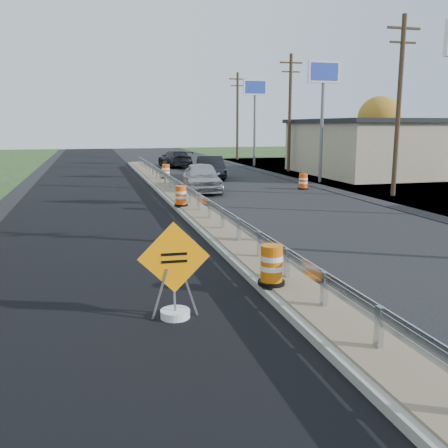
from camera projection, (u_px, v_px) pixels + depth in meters
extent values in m
plane|color=black|center=(239.00, 247.00, 15.83)|extent=(140.00, 140.00, 0.00)
cube|color=black|center=(93.00, 205.00, 24.18)|extent=(7.20, 120.00, 0.01)
cube|color=gray|center=(190.00, 206.00, 23.39)|extent=(1.60, 55.00, 0.18)
cube|color=brown|center=(190.00, 203.00, 23.37)|extent=(1.25, 55.00, 0.05)
cube|color=silver|center=(379.00, 327.00, 8.14)|extent=(0.10, 0.15, 0.70)
cube|color=silver|center=(324.00, 289.00, 10.03)|extent=(0.10, 0.15, 0.70)
cube|color=silver|center=(287.00, 263.00, 11.93)|extent=(0.10, 0.15, 0.70)
cube|color=silver|center=(259.00, 244.00, 13.82)|extent=(0.10, 0.15, 0.70)
cube|color=silver|center=(239.00, 230.00, 15.72)|extent=(0.10, 0.15, 0.70)
cube|color=silver|center=(223.00, 218.00, 17.61)|extent=(0.10, 0.15, 0.70)
cube|color=silver|center=(209.00, 209.00, 19.51)|extent=(0.10, 0.15, 0.70)
cube|color=silver|center=(199.00, 202.00, 21.40)|extent=(0.10, 0.15, 0.70)
cube|color=silver|center=(190.00, 195.00, 23.30)|extent=(0.10, 0.15, 0.70)
cube|color=silver|center=(182.00, 190.00, 25.19)|extent=(0.10, 0.15, 0.70)
cube|color=silver|center=(175.00, 186.00, 27.08)|extent=(0.10, 0.15, 0.70)
cube|color=silver|center=(170.00, 182.00, 28.98)|extent=(0.10, 0.15, 0.70)
cube|color=silver|center=(165.00, 178.00, 30.87)|extent=(0.10, 0.15, 0.70)
cube|color=silver|center=(160.00, 175.00, 32.77)|extent=(0.10, 0.15, 0.70)
cube|color=silver|center=(156.00, 172.00, 34.66)|extent=(0.10, 0.15, 0.70)
cube|color=silver|center=(153.00, 170.00, 36.56)|extent=(0.10, 0.15, 0.70)
cube|color=silver|center=(150.00, 168.00, 38.45)|extent=(0.10, 0.15, 0.70)
cube|color=silver|center=(147.00, 166.00, 40.35)|extent=(0.10, 0.15, 0.70)
cube|color=silver|center=(144.00, 164.00, 42.24)|extent=(0.10, 0.15, 0.70)
cube|color=silver|center=(142.00, 162.00, 44.14)|extent=(0.10, 0.15, 0.70)
cube|color=silver|center=(139.00, 161.00, 46.03)|extent=(0.10, 0.15, 0.70)
cube|color=silver|center=(186.00, 189.00, 24.20)|extent=(0.04, 46.00, 0.34)
cube|color=silver|center=(186.00, 190.00, 24.22)|extent=(0.06, 46.00, 0.03)
cube|color=silver|center=(186.00, 187.00, 24.19)|extent=(0.06, 46.00, 0.03)
cube|color=tan|center=(419.00, 148.00, 39.72)|extent=(18.00, 12.00, 4.00)
cube|color=black|center=(421.00, 121.00, 39.30)|extent=(18.50, 12.50, 0.30)
cube|color=black|center=(316.00, 155.00, 37.52)|extent=(0.08, 7.20, 2.20)
cylinder|color=slate|center=(322.00, 131.00, 32.99)|extent=(0.22, 0.22, 6.80)
cube|color=white|center=(324.00, 72.00, 32.25)|extent=(2.20, 0.25, 1.40)
cube|color=#263FB2|center=(324.00, 72.00, 32.25)|extent=(1.90, 0.30, 1.10)
cylinder|color=slate|center=(255.00, 130.00, 46.25)|extent=(0.22, 0.22, 6.80)
cube|color=white|center=(255.00, 87.00, 45.51)|extent=(2.20, 0.25, 1.40)
cube|color=#263FB2|center=(255.00, 87.00, 45.51)|extent=(1.90, 0.30, 1.10)
cylinder|color=#473523|center=(399.00, 108.00, 26.36)|extent=(0.26, 0.26, 9.40)
cube|color=#473523|center=(404.00, 28.00, 25.58)|extent=(1.90, 0.12, 0.12)
cube|color=#473523|center=(403.00, 42.00, 25.71)|extent=(1.50, 0.10, 0.10)
cylinder|color=#473523|center=(290.00, 114.00, 40.57)|extent=(0.26, 0.26, 9.40)
cube|color=#473523|center=(291.00, 63.00, 39.79)|extent=(1.90, 0.12, 0.12)
cube|color=#473523|center=(291.00, 72.00, 39.92)|extent=(1.50, 0.10, 0.10)
cylinder|color=#473523|center=(237.00, 117.00, 54.78)|extent=(0.26, 0.26, 9.40)
cube|color=#473523|center=(238.00, 79.00, 54.00)|extent=(1.90, 0.12, 0.12)
cube|color=#473523|center=(238.00, 86.00, 54.13)|extent=(1.50, 0.10, 0.10)
cylinder|color=#473523|center=(378.00, 146.00, 54.34)|extent=(0.36, 0.36, 3.08)
sphere|color=#BE7E28|center=(379.00, 118.00, 53.75)|extent=(4.62, 4.62, 4.62)
cylinder|color=white|center=(175.00, 314.00, 10.03)|extent=(0.60, 0.60, 0.17)
cube|color=slate|center=(160.00, 294.00, 9.86)|extent=(0.35, 0.06, 1.03)
cube|color=slate|center=(189.00, 291.00, 10.01)|extent=(0.35, 0.06, 1.03)
cube|color=slate|center=(174.00, 292.00, 9.99)|extent=(0.05, 0.26, 1.05)
cube|color=orange|center=(174.00, 258.00, 9.80)|extent=(1.43, 0.09, 1.43)
cube|color=black|center=(174.00, 254.00, 9.76)|extent=(0.51, 0.03, 0.05)
cube|color=black|center=(174.00, 262.00, 9.79)|extent=(0.51, 0.03, 0.05)
cylinder|color=black|center=(271.00, 282.00, 11.43)|extent=(0.63, 0.63, 0.08)
cylinder|color=#DA6109|center=(272.00, 264.00, 11.34)|extent=(0.50, 0.50, 0.88)
cylinder|color=white|center=(272.00, 258.00, 11.31)|extent=(0.52, 0.52, 0.11)
cylinder|color=white|center=(272.00, 268.00, 11.36)|extent=(0.52, 0.52, 0.11)
cylinder|color=black|center=(181.00, 205.00, 22.50)|extent=(0.62, 0.62, 0.08)
cylinder|color=#FF520A|center=(181.00, 195.00, 22.42)|extent=(0.49, 0.49, 0.86)
cylinder|color=white|center=(181.00, 192.00, 22.39)|extent=(0.51, 0.51, 0.11)
cylinder|color=white|center=(181.00, 197.00, 22.43)|extent=(0.51, 0.51, 0.11)
cylinder|color=black|center=(166.00, 178.00, 34.10)|extent=(0.65, 0.65, 0.09)
cylinder|color=#E74C09|center=(166.00, 171.00, 34.01)|extent=(0.52, 0.52, 0.91)
cylinder|color=white|center=(166.00, 169.00, 33.98)|extent=(0.54, 0.54, 0.12)
cylinder|color=white|center=(166.00, 172.00, 34.03)|extent=(0.54, 0.54, 0.12)
cylinder|color=black|center=(303.00, 188.00, 30.15)|extent=(0.64, 0.64, 0.09)
cylinder|color=#FF480A|center=(303.00, 181.00, 30.06)|extent=(0.51, 0.51, 0.89)
cylinder|color=white|center=(303.00, 179.00, 30.03)|extent=(0.53, 0.53, 0.12)
cylinder|color=white|center=(303.00, 183.00, 30.08)|extent=(0.53, 0.53, 0.12)
imported|color=#A8A8AC|center=(202.00, 177.00, 28.88)|extent=(2.49, 5.13, 1.69)
imported|color=black|center=(211.00, 167.00, 36.16)|extent=(2.28, 5.05, 1.61)
imported|color=black|center=(175.00, 159.00, 45.85)|extent=(2.75, 5.52, 1.54)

